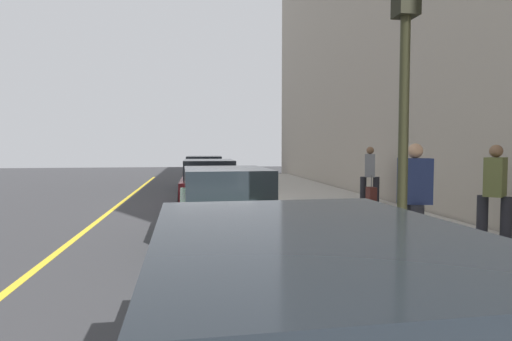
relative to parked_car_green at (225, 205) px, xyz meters
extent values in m
plane|color=#333335|center=(5.48, -0.09, -0.76)|extent=(56.00, 56.00, 0.00)
cube|color=#A39E93|center=(5.48, -3.39, -0.68)|extent=(28.00, 4.60, 0.15)
cube|color=gold|center=(5.48, 3.11, -0.75)|extent=(28.00, 0.14, 0.01)
cylinder|color=black|center=(-4.86, 0.92, -0.44)|extent=(0.65, 0.24, 0.64)
cylinder|color=black|center=(-4.82, -0.76, -0.44)|extent=(0.65, 0.24, 0.64)
cube|color=black|center=(-6.43, 0.04, 0.45)|extent=(2.33, 1.66, 0.60)
cylinder|color=black|center=(1.41, 0.88, -0.44)|extent=(0.65, 0.24, 0.64)
cylinder|color=black|center=(1.45, -0.80, -0.44)|extent=(0.65, 0.24, 0.64)
cylinder|color=black|center=(-1.33, 0.81, -0.44)|extent=(0.65, 0.24, 0.64)
cylinder|color=black|center=(-1.28, -0.87, -0.44)|extent=(0.65, 0.24, 0.64)
cube|color=#1E512D|center=(0.06, 0.00, -0.17)|extent=(4.46, 1.91, 0.64)
cube|color=black|center=(-0.16, 0.00, 0.45)|extent=(2.34, 1.66, 0.60)
cylinder|color=black|center=(7.15, 0.93, -0.44)|extent=(0.64, 0.23, 0.64)
cylinder|color=black|center=(7.12, -0.75, -0.44)|extent=(0.64, 0.23, 0.64)
cylinder|color=black|center=(4.28, 0.97, -0.44)|extent=(0.64, 0.23, 0.64)
cylinder|color=black|center=(4.26, -0.71, -0.44)|extent=(0.64, 0.23, 0.64)
cube|color=maroon|center=(5.70, 0.11, -0.17)|extent=(4.65, 1.87, 0.64)
cube|color=black|center=(5.47, 0.11, 0.45)|extent=(2.43, 1.64, 0.60)
cylinder|color=black|center=(13.12, 0.88, -0.44)|extent=(0.65, 0.24, 0.64)
cylinder|color=black|center=(13.06, -0.80, -0.44)|extent=(0.65, 0.24, 0.64)
cylinder|color=black|center=(10.48, 0.98, -0.44)|extent=(0.65, 0.24, 0.64)
cylinder|color=black|center=(10.41, -0.70, -0.44)|extent=(0.65, 0.24, 0.64)
cube|color=#383A3D|center=(11.77, 0.09, -0.17)|extent=(4.34, 1.97, 0.64)
cube|color=black|center=(11.56, 0.10, 0.45)|extent=(2.28, 1.69, 0.60)
cylinder|color=black|center=(-2.35, -2.85, -0.18)|extent=(0.20, 0.20, 0.86)
cylinder|color=black|center=(-1.96, -2.95, -0.18)|extent=(0.20, 0.20, 0.86)
cube|color=#1E284C|center=(-2.16, -2.90, 0.62)|extent=(0.43, 0.56, 0.73)
sphere|color=tan|center=(-2.16, -2.90, 1.11)|extent=(0.24, 0.24, 0.24)
cylinder|color=black|center=(4.16, -4.69, -0.19)|extent=(0.20, 0.20, 0.84)
cylinder|color=black|center=(4.00, -5.06, -0.19)|extent=(0.20, 0.20, 0.84)
cube|color=slate|center=(4.08, -4.87, 0.60)|extent=(0.57, 0.47, 0.72)
sphere|color=brown|center=(4.08, -4.87, 1.07)|extent=(0.23, 0.23, 0.23)
cylinder|color=black|center=(-1.52, -5.09, -0.18)|extent=(0.20, 0.20, 0.86)
cylinder|color=black|center=(-1.21, -4.83, -0.18)|extent=(0.20, 0.20, 0.86)
cube|color=brown|center=(-1.36, -4.96, 0.61)|extent=(0.56, 0.58, 0.73)
sphere|color=brown|center=(-1.36, -4.96, 1.10)|extent=(0.24, 0.24, 0.24)
cylinder|color=#2D2D19|center=(-3.68, -1.88, 1.06)|extent=(0.12, 0.12, 3.33)
sphere|color=green|center=(-3.53, -1.88, 2.84)|extent=(0.14, 0.14, 0.14)
cube|color=#471E19|center=(3.58, -4.71, -0.32)|extent=(0.34, 0.22, 0.57)
cylinder|color=#4C4C4C|center=(3.58, -4.71, 0.14)|extent=(0.03, 0.03, 0.36)
camera|label=1|loc=(-8.49, 0.65, 1.16)|focal=29.63mm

